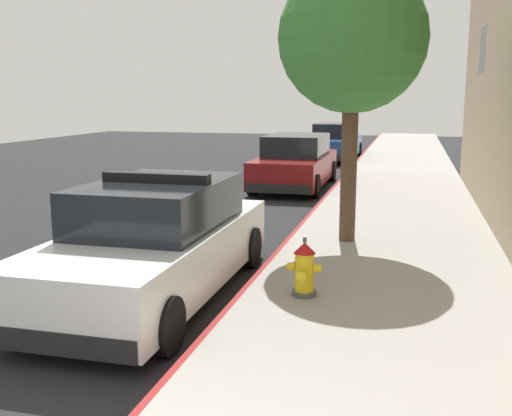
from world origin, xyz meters
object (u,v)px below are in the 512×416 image
object	(u,v)px
police_cruiser	(156,243)
parked_car_dark_far	(335,143)
parked_car_silver_ahead	(296,163)
street_tree	(352,40)
fire_hydrant	(304,269)

from	to	relation	value
police_cruiser	parked_car_dark_far	bearing A→B (deg)	89.58
parked_car_silver_ahead	street_tree	size ratio (longest dim) A/B	1.02
parked_car_silver_ahead	parked_car_dark_far	size ratio (longest dim) A/B	1.00
police_cruiser	street_tree	bearing A→B (deg)	55.01
parked_car_dark_far	fire_hydrant	world-z (taller)	parked_car_dark_far
police_cruiser	fire_hydrant	world-z (taller)	police_cruiser
fire_hydrant	street_tree	world-z (taller)	street_tree
parked_car_dark_far	street_tree	bearing A→B (deg)	-82.10
police_cruiser	parked_car_dark_far	distance (m)	18.29
fire_hydrant	parked_car_silver_ahead	bearing A→B (deg)	101.44
parked_car_dark_far	fire_hydrant	xyz separation A→B (m)	(1.88, -18.27, -0.22)
police_cruiser	parked_car_silver_ahead	distance (m)	10.15
parked_car_silver_ahead	street_tree	world-z (taller)	street_tree
parked_car_dark_far	fire_hydrant	distance (m)	18.36
fire_hydrant	street_tree	xyz separation A→B (m)	(0.21, 3.16, 3.10)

